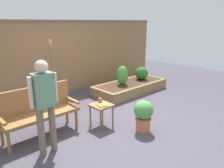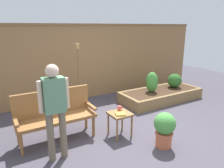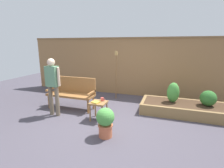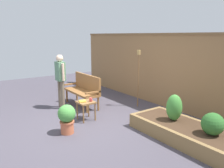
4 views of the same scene
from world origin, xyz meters
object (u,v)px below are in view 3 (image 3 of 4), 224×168
at_px(person_by_bench, 53,82).
at_px(potted_boxwood, 105,121).
at_px(book_on_table, 96,102).
at_px(garden_bench, 72,90).
at_px(cup_on_table, 102,99).
at_px(shrub_far_corner, 208,98).
at_px(tiki_torch, 116,67).
at_px(side_table, 99,105).
at_px(shrub_near_bench, 173,92).

bearing_deg(person_by_bench, potted_boxwood, -19.46).
bearing_deg(potted_boxwood, book_on_table, 127.77).
height_order(garden_bench, cup_on_table, garden_bench).
height_order(cup_on_table, person_by_bench, person_by_bench).
xyz_separation_m(cup_on_table, shrub_far_corner, (2.63, 1.04, -0.02)).
bearing_deg(garden_bench, potted_boxwood, -39.16).
relative_size(potted_boxwood, shrub_far_corner, 1.54).
bearing_deg(cup_on_table, tiki_torch, 95.42).
bearing_deg(person_by_bench, book_on_table, 1.88).
relative_size(tiki_torch, person_by_bench, 1.07).
height_order(book_on_table, potted_boxwood, potted_boxwood).
xyz_separation_m(potted_boxwood, shrub_far_corner, (2.22, 1.88, 0.15)).
height_order(book_on_table, shrub_far_corner, shrub_far_corner).
bearing_deg(side_table, tiki_torch, 93.19).
bearing_deg(cup_on_table, shrub_far_corner, 21.65).
bearing_deg(book_on_table, tiki_torch, 110.99).
bearing_deg(tiki_torch, potted_boxwood, -77.43).
bearing_deg(book_on_table, shrub_near_bench, 52.86).
distance_m(side_table, person_by_bench, 1.38).
relative_size(garden_bench, shrub_near_bench, 2.53).
distance_m(garden_bench, potted_boxwood, 2.03).
height_order(book_on_table, tiki_torch, tiki_torch).
height_order(side_table, tiki_torch, tiki_torch).
relative_size(garden_bench, book_on_table, 7.97).
bearing_deg(shrub_far_corner, book_on_table, -155.78).
xyz_separation_m(potted_boxwood, shrub_near_bench, (1.33, 1.88, 0.22)).
relative_size(side_table, shrub_far_corner, 1.16).
relative_size(side_table, shrub_near_bench, 0.84).
distance_m(cup_on_table, book_on_table, 0.21).
distance_m(cup_on_table, potted_boxwood, 0.94).
bearing_deg(shrub_near_bench, book_on_table, -146.26).
height_order(garden_bench, potted_boxwood, garden_bench).
distance_m(book_on_table, shrub_far_corner, 2.99).
xyz_separation_m(shrub_near_bench, shrub_far_corner, (0.89, -0.00, -0.08)).
distance_m(cup_on_table, tiki_torch, 1.82).
distance_m(garden_bench, person_by_bench, 0.79).
distance_m(garden_bench, shrub_near_bench, 2.96).
bearing_deg(shrub_far_corner, potted_boxwood, -139.83).
bearing_deg(side_table, book_on_table, -117.66).
bearing_deg(person_by_bench, garden_bench, 76.18).
bearing_deg(potted_boxwood, side_table, 122.62).
bearing_deg(person_by_bench, shrub_far_corner, 17.78).
relative_size(cup_on_table, person_by_bench, 0.07).
bearing_deg(cup_on_table, shrub_near_bench, 30.99).
bearing_deg(shrub_near_bench, cup_on_table, -149.01).
bearing_deg(shrub_near_bench, tiki_torch, 160.82).
distance_m(shrub_far_corner, person_by_bench, 4.17).
bearing_deg(cup_on_table, side_table, -119.09).
bearing_deg(potted_boxwood, cup_on_table, 115.84).
bearing_deg(shrub_far_corner, cup_on_table, -158.35).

